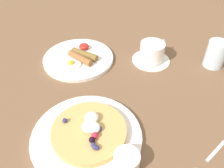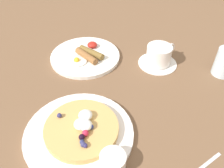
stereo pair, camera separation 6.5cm
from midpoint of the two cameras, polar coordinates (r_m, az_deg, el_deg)
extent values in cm
cube|color=brown|center=(73.30, -2.64, -1.97)|extent=(169.18, 149.07, 3.00)
cylinder|color=white|center=(60.14, -9.41, -12.83)|extent=(27.72, 27.72, 1.40)
cylinder|color=tan|center=(59.02, -8.86, -11.64)|extent=(18.70, 18.70, 1.73)
sphere|color=red|center=(59.17, -8.59, -8.74)|extent=(1.67, 1.67, 1.67)
sphere|color=black|center=(55.57, -8.42, -13.62)|extent=(1.46, 1.46, 1.46)
sphere|color=navy|center=(54.99, -8.19, -14.77)|extent=(1.13, 1.13, 1.13)
sphere|color=navy|center=(60.45, -14.61, -8.84)|extent=(1.25, 1.25, 1.25)
sphere|color=navy|center=(54.44, -7.27, -15.54)|extent=(1.11, 1.11, 1.11)
sphere|color=#CD2441|center=(56.10, -7.66, -12.61)|extent=(1.59, 1.59, 1.59)
sphere|color=navy|center=(57.29, -6.49, -11.01)|extent=(1.37, 1.37, 1.37)
sphere|color=navy|center=(54.49, -7.77, -15.33)|extent=(1.30, 1.30, 1.30)
sphere|color=navy|center=(55.15, -8.16, -14.63)|extent=(1.01, 1.01, 1.01)
sphere|color=red|center=(57.38, -8.79, -11.03)|extent=(1.61, 1.61, 1.61)
ellipsoid|color=white|center=(59.17, -8.23, -8.32)|extent=(3.55, 3.55, 2.13)
ellipsoid|color=white|center=(57.25, -7.86, -10.73)|extent=(3.34, 3.34, 2.00)
ellipsoid|color=white|center=(57.47, -9.04, -10.54)|extent=(3.51, 3.51, 2.11)
cylinder|color=white|center=(53.40, 0.00, -18.31)|extent=(5.94, 5.94, 3.08)
cylinder|color=brown|center=(52.86, 0.00, -17.98)|extent=(4.87, 4.87, 0.37)
cylinder|color=white|center=(84.61, -10.46, 6.08)|extent=(24.87, 24.87, 1.30)
cylinder|color=brown|center=(83.26, -8.97, 7.16)|extent=(9.55, 7.69, 2.30)
cylinder|color=brown|center=(81.66, -10.11, 6.23)|extent=(8.74, 8.75, 2.30)
ellipsoid|color=white|center=(80.80, -12.31, 4.68)|extent=(7.10, 6.04, 0.60)
sphere|color=yellow|center=(80.51, -12.36, 4.97)|extent=(2.00, 2.00, 2.00)
ellipsoid|color=red|center=(87.77, -9.06, 9.03)|extent=(3.66, 3.66, 2.01)
cylinder|color=white|center=(83.90, 7.36, 5.87)|extent=(13.42, 13.42, 0.66)
cylinder|color=white|center=(81.90, 7.58, 7.85)|extent=(8.51, 8.51, 6.37)
torus|color=white|center=(85.25, 9.97, 9.32)|extent=(3.96, 3.27, 4.36)
cylinder|color=#976D56|center=(80.78, 7.71, 9.05)|extent=(7.24, 7.24, 0.51)
cube|color=silver|center=(61.82, 21.49, -15.17)|extent=(7.11, 5.51, 0.30)
cylinder|color=silver|center=(84.79, 22.19, 6.75)|extent=(6.64, 6.64, 9.17)
camera|label=1|loc=(0.03, -92.74, -2.47)|focal=37.13mm
camera|label=2|loc=(0.03, 87.26, 2.47)|focal=37.13mm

